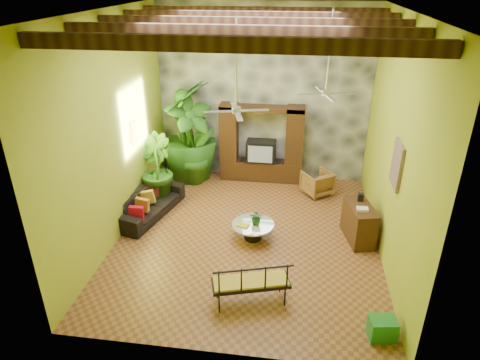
# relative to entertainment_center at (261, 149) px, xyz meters

# --- Properties ---
(ground) EXTENTS (7.00, 7.00, 0.00)m
(ground) POSITION_rel_entertainment_center_xyz_m (0.00, -3.14, -0.97)
(ground) COLOR brown
(ground) RESTS_ON ground
(ceiling) EXTENTS (6.00, 7.00, 0.02)m
(ceiling) POSITION_rel_entertainment_center_xyz_m (0.00, -3.14, 4.03)
(ceiling) COLOR silver
(ceiling) RESTS_ON back_wall
(back_wall) EXTENTS (6.00, 0.02, 5.00)m
(back_wall) POSITION_rel_entertainment_center_xyz_m (0.00, 0.36, 1.53)
(back_wall) COLOR #91A926
(back_wall) RESTS_ON ground
(left_wall) EXTENTS (0.02, 7.00, 5.00)m
(left_wall) POSITION_rel_entertainment_center_xyz_m (-3.00, -3.14, 1.53)
(left_wall) COLOR #91A926
(left_wall) RESTS_ON ground
(right_wall) EXTENTS (0.02, 7.00, 5.00)m
(right_wall) POSITION_rel_entertainment_center_xyz_m (3.00, -3.14, 1.53)
(right_wall) COLOR #91A926
(right_wall) RESTS_ON ground
(stone_accent_wall) EXTENTS (5.98, 0.10, 4.98)m
(stone_accent_wall) POSITION_rel_entertainment_center_xyz_m (0.00, 0.30, 1.53)
(stone_accent_wall) COLOR #3E4247
(stone_accent_wall) RESTS_ON ground
(ceiling_beams) EXTENTS (5.95, 5.36, 0.22)m
(ceiling_beams) POSITION_rel_entertainment_center_xyz_m (0.00, -3.14, 3.81)
(ceiling_beams) COLOR #321E10
(ceiling_beams) RESTS_ON ceiling
(entertainment_center) EXTENTS (2.40, 0.55, 2.30)m
(entertainment_center) POSITION_rel_entertainment_center_xyz_m (0.00, 0.00, 0.00)
(entertainment_center) COLOR black
(entertainment_center) RESTS_ON ground
(ceiling_fan_front) EXTENTS (1.28, 1.28, 1.86)m
(ceiling_fan_front) POSITION_rel_entertainment_center_xyz_m (-0.20, -3.54, 2.44)
(ceiling_fan_front) COLOR #AEAEB3
(ceiling_fan_front) RESTS_ON ceiling
(ceiling_fan_back) EXTENTS (1.28, 1.28, 1.86)m
(ceiling_fan_back) POSITION_rel_entertainment_center_xyz_m (1.60, -1.94, 2.44)
(ceiling_fan_back) COLOR #AEAEB3
(ceiling_fan_back) RESTS_ON ceiling
(wall_art_mask) EXTENTS (0.06, 0.32, 0.55)m
(wall_art_mask) POSITION_rel_entertainment_center_xyz_m (-2.96, -2.14, 1.13)
(wall_art_mask) COLOR yellow
(wall_art_mask) RESTS_ON left_wall
(wall_art_painting) EXTENTS (0.06, 0.70, 0.90)m
(wall_art_painting) POSITION_rel_entertainment_center_xyz_m (2.96, -3.74, 1.33)
(wall_art_painting) COLOR #25498A
(wall_art_painting) RESTS_ON right_wall
(sofa) EXTENTS (1.42, 2.40, 0.66)m
(sofa) POSITION_rel_entertainment_center_xyz_m (-2.65, -2.48, -0.64)
(sofa) COLOR black
(sofa) RESTS_ON ground
(wicker_armchair) EXTENTS (1.01, 1.02, 0.67)m
(wicker_armchair) POSITION_rel_entertainment_center_xyz_m (1.66, -0.73, -0.63)
(wicker_armchair) COLOR olive
(wicker_armchair) RESTS_ON ground
(tall_plant_a) EXTENTS (1.70, 1.63, 2.68)m
(tall_plant_a) POSITION_rel_entertainment_center_xyz_m (-1.95, -0.52, 0.37)
(tall_plant_a) COLOR #2A651A
(tall_plant_a) RESTS_ON ground
(tall_plant_b) EXTENTS (1.30, 1.31, 1.86)m
(tall_plant_b) POSITION_rel_entertainment_center_xyz_m (-2.65, -1.72, -0.03)
(tall_plant_b) COLOR #275917
(tall_plant_b) RESTS_ON ground
(tall_plant_c) EXTENTS (1.69, 1.69, 2.95)m
(tall_plant_c) POSITION_rel_entertainment_center_xyz_m (-2.12, -0.14, 0.51)
(tall_plant_c) COLOR #255F19
(tall_plant_c) RESTS_ON ground
(coffee_table) EXTENTS (0.98, 0.98, 0.40)m
(coffee_table) POSITION_rel_entertainment_center_xyz_m (0.13, -3.22, -0.71)
(coffee_table) COLOR black
(coffee_table) RESTS_ON ground
(centerpiece_plant) EXTENTS (0.35, 0.31, 0.36)m
(centerpiece_plant) POSITION_rel_entertainment_center_xyz_m (0.21, -3.22, -0.39)
(centerpiece_plant) COLOR #235B18
(centerpiece_plant) RESTS_ON coffee_table
(yellow_tray) EXTENTS (0.31, 0.26, 0.03)m
(yellow_tray) POSITION_rel_entertainment_center_xyz_m (-0.09, -3.33, -0.55)
(yellow_tray) COLOR yellow
(yellow_tray) RESTS_ON coffee_table
(iron_bench) EXTENTS (1.52, 0.92, 0.57)m
(iron_bench) POSITION_rel_entertainment_center_xyz_m (0.33, -5.44, -0.42)
(iron_bench) COLOR black
(iron_bench) RESTS_ON ground
(side_console) EXTENTS (0.73, 1.19, 0.88)m
(side_console) POSITION_rel_entertainment_center_xyz_m (2.55, -2.89, -0.52)
(side_console) COLOR #3A2412
(side_console) RESTS_ON ground
(green_bin) EXTENTS (0.49, 0.40, 0.39)m
(green_bin) POSITION_rel_entertainment_center_xyz_m (2.65, -5.92, -0.77)
(green_bin) COLOR #1F7522
(green_bin) RESTS_ON ground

